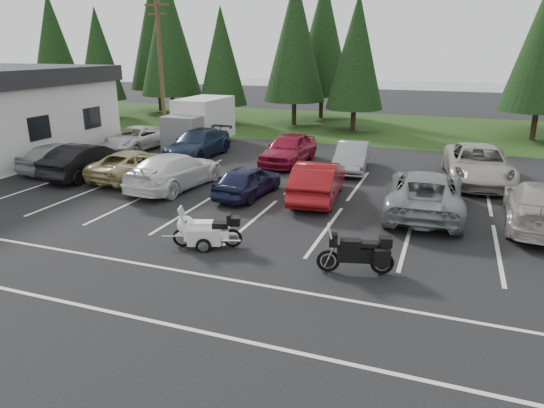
{
  "coord_description": "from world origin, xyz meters",
  "views": [
    {
      "loc": [
        6.85,
        -14.13,
        5.97
      ],
      "look_at": [
        1.8,
        -0.5,
        1.24
      ],
      "focal_mm": 32.0,
      "sensor_mm": 36.0,
      "label": 1
    }
  ],
  "objects": [
    {
      "name": "car_near_0",
      "position": [
        -11.52,
        4.59,
        0.73
      ],
      "size": [
        2.03,
        4.41,
        1.47
      ],
      "primitive_type": "imported",
      "rotation": [
        0.0,
        0.0,
        3.07
      ],
      "color": "#B3B3B8",
      "rests_on": "ground"
    },
    {
      "name": "conifer_back_a",
      "position": [
        -20.0,
        27.0,
        7.19
      ],
      "size": [
        5.28,
        5.28,
        12.3
      ],
      "color": "#332316",
      "rests_on": "ground"
    },
    {
      "name": "conifer_5",
      "position": [
        0.0,
        21.6,
        5.63
      ],
      "size": [
        4.14,
        4.14,
        9.63
      ],
      "color": "#332316",
      "rests_on": "ground"
    },
    {
      "name": "conifer_1",
      "position": [
        -22.0,
        21.2,
        5.39
      ],
      "size": [
        3.96,
        3.96,
        9.22
      ],
      "color": "#332316",
      "rests_on": "ground"
    },
    {
      "name": "cargo_trailer",
      "position": [
        0.04,
        -1.75,
        0.34
      ],
      "size": [
        1.67,
        1.29,
        0.68
      ],
      "primitive_type": null,
      "rotation": [
        0.0,
        0.0,
        0.35
      ],
      "color": "silver",
      "rests_on": "ground"
    },
    {
      "name": "touring_motorcycle",
      "position": [
        0.09,
        -1.7,
        0.66
      ],
      "size": [
        2.5,
        1.47,
        1.33
      ],
      "primitive_type": null,
      "rotation": [
        0.0,
        0.0,
        0.33
      ],
      "color": "white",
      "rests_on": "ground"
    },
    {
      "name": "lake_water",
      "position": [
        4.0,
        55.0,
        0.0
      ],
      "size": [
        70.0,
        50.0,
        0.02
      ],
      "primitive_type": "cube",
      "color": "slate",
      "rests_on": "ground"
    },
    {
      "name": "car_far_0",
      "position": [
        -10.99,
        10.3,
        0.69
      ],
      "size": [
        2.51,
        5.04,
        1.37
      ],
      "primitive_type": "imported",
      "rotation": [
        0.0,
        0.0,
        -0.05
      ],
      "color": "silver",
      "rests_on": "ground"
    },
    {
      "name": "car_near_1",
      "position": [
        -9.34,
        4.08,
        0.8
      ],
      "size": [
        1.79,
        4.89,
        1.6
      ],
      "primitive_type": "imported",
      "rotation": [
        0.0,
        0.0,
        3.12
      ],
      "color": "black",
      "rests_on": "ground"
    },
    {
      "name": "conifer_4",
      "position": [
        -5.0,
        22.9,
        6.53
      ],
      "size": [
        4.8,
        4.8,
        11.17
      ],
      "color": "#332316",
      "rests_on": "ground"
    },
    {
      "name": "car_far_4",
      "position": [
        8.19,
        9.5,
        0.84
      ],
      "size": [
        3.29,
        6.25,
        1.68
      ],
      "primitive_type": "imported",
      "rotation": [
        0.0,
        0.0,
        0.09
      ],
      "color": "#A39E95",
      "rests_on": "ground"
    },
    {
      "name": "box_truck",
      "position": [
        -8.0,
        12.5,
        1.45
      ],
      "size": [
        2.4,
        5.6,
        2.9
      ],
      "primitive_type": null,
      "color": "silver",
      "rests_on": "ground"
    },
    {
      "name": "car_near_4",
      "position": [
        -0.86,
        3.76,
        0.66
      ],
      "size": [
        1.92,
        4.02,
        1.33
      ],
      "primitive_type": "imported",
      "rotation": [
        0.0,
        0.0,
        3.05
      ],
      "color": "#171B3A",
      "rests_on": "ground"
    },
    {
      "name": "car_near_5",
      "position": [
        1.99,
        4.38,
        0.79
      ],
      "size": [
        2.14,
        4.94,
        1.58
      ],
      "primitive_type": "imported",
      "rotation": [
        0.0,
        0.0,
        3.24
      ],
      "color": "maroon",
      "rests_on": "ground"
    },
    {
      "name": "car_near_3",
      "position": [
        -4.35,
        3.82,
        0.77
      ],
      "size": [
        2.68,
        5.52,
        1.55
      ],
      "primitive_type": "imported",
      "rotation": [
        0.0,
        0.0,
        3.04
      ],
      "color": "white",
      "rests_on": "ground"
    },
    {
      "name": "adventure_motorcycle",
      "position": [
        4.76,
        -1.92,
        0.71
      ],
      "size": [
        2.46,
        1.37,
        1.42
      ],
      "primitive_type": null,
      "rotation": [
        0.0,
        0.0,
        0.25
      ],
      "color": "black",
      "rests_on": "ground"
    },
    {
      "name": "grass_strip",
      "position": [
        0.0,
        24.0,
        0.01
      ],
      "size": [
        80.0,
        16.0,
        0.01
      ],
      "primitive_type": "cube",
      "color": "#1B3912",
      "rests_on": "ground"
    },
    {
      "name": "utility_pole",
      "position": [
        -10.0,
        12.0,
        4.7
      ],
      "size": [
        1.6,
        0.26,
        9.0
      ],
      "color": "#473321",
      "rests_on": "ground"
    },
    {
      "name": "car_near_2",
      "position": [
        -6.94,
        4.56,
        0.68
      ],
      "size": [
        2.65,
        5.09,
        1.37
      ],
      "primitive_type": "imported",
      "rotation": [
        0.0,
        0.0,
        3.06
      ],
      "color": "tan",
      "rests_on": "ground"
    },
    {
      "name": "conifer_3",
      "position": [
        -10.5,
        21.4,
        5.27
      ],
      "size": [
        3.87,
        3.87,
        9.02
      ],
      "color": "#332316",
      "rests_on": "ground"
    },
    {
      "name": "car_far_3",
      "position": [
        2.34,
        9.64,
        0.71
      ],
      "size": [
        1.91,
        4.43,
        1.42
      ],
      "primitive_type": "imported",
      "rotation": [
        0.0,
        0.0,
        0.1
      ],
      "color": "gray",
      "rests_on": "ground"
    },
    {
      "name": "stall_markings",
      "position": [
        0.0,
        2.0,
        0.0
      ],
      "size": [
        32.0,
        16.0,
        0.01
      ],
      "primitive_type": "cube",
      "color": "silver",
      "rests_on": "ground"
    },
    {
      "name": "car_far_1",
      "position": [
        -6.47,
        9.77,
        0.76
      ],
      "size": [
        2.21,
        5.28,
        1.52
      ],
      "primitive_type": "imported",
      "rotation": [
        0.0,
        0.0,
        -0.01
      ],
      "color": "#17243B",
      "rests_on": "ground"
    },
    {
      "name": "conifer_2",
      "position": [
        -16.0,
        22.8,
        6.95
      ],
      "size": [
        5.1,
        5.1,
        11.89
      ],
      "color": "#332316",
      "rests_on": "ground"
    },
    {
      "name": "conifer_back_b",
      "position": [
        -4.0,
        27.5,
        6.77
      ],
      "size": [
        4.97,
        4.97,
        11.58
      ],
      "color": "#332316",
      "rests_on": "ground"
    },
    {
      "name": "ground",
      "position": [
        0.0,
        0.0,
        0.0
      ],
      "size": [
        120.0,
        120.0,
        0.0
      ],
      "primitive_type": "plane",
      "color": "black",
      "rests_on": "ground"
    },
    {
      "name": "conifer_0",
      "position": [
        -28.0,
        22.5,
        6.23
      ],
      "size": [
        4.58,
        4.58,
        10.66
      ],
      "color": "#332316",
      "rests_on": "ground"
    },
    {
      "name": "car_far_2",
      "position": [
        -1.12,
        9.94,
        0.81
      ],
      "size": [
        2.16,
        4.86,
        1.63
      ],
      "primitive_type": "imported",
      "rotation": [
        0.0,
        0.0,
        -0.05
      ],
      "color": "maroon",
      "rests_on": "ground"
    },
    {
      "name": "car_near_6",
      "position": [
        6.2,
        4.05,
        0.81
      ],
      "size": [
        2.9,
        5.9,
        1.61
      ],
      "primitive_type": "imported",
      "rotation": [
        0.0,
        0.0,
        3.18
      ],
      "color": "gray",
      "rests_on": "ground"
    },
    {
      "name": "car_near_7",
      "position": [
        10.02,
        3.89,
        0.79
      ],
      "size": [
        2.55,
        5.59,
        1.59
      ],
      "primitive_type": "imported",
      "rotation": [
        0.0,
        0.0,
        3.08
      ],
      "color": "#A69E98",
      "rests_on": "ground"
    }
  ]
}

